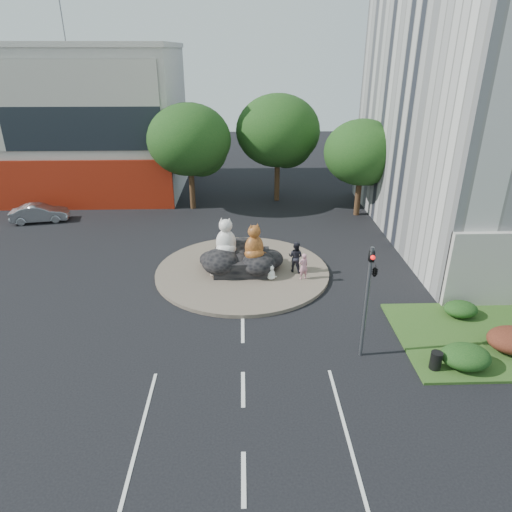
{
  "coord_description": "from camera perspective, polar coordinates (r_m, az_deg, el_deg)",
  "views": [
    {
      "loc": [
        0.08,
        -13.79,
        11.87
      ],
      "look_at": [
        0.73,
        7.92,
        2.0
      ],
      "focal_mm": 32.0,
      "sensor_mm": 36.0,
      "label": 1
    }
  ],
  "objects": [
    {
      "name": "tree_mid",
      "position": [
        38.49,
        2.85,
        14.97
      ],
      "size": [
        6.84,
        6.84,
        8.76
      ],
      "color": "#382314",
      "rests_on": "ground"
    },
    {
      "name": "rock_plinth",
      "position": [
        26.3,
        -1.73,
        -0.83
      ],
      "size": [
        3.2,
        2.6,
        0.9
      ],
      "primitive_type": null,
      "color": "black",
      "rests_on": "roundabout_island"
    },
    {
      "name": "grass_verge",
      "position": [
        23.74,
        29.11,
        -8.87
      ],
      "size": [
        10.0,
        6.0,
        0.12
      ],
      "primitive_type": "cube",
      "color": "#294F1A",
      "rests_on": "ground"
    },
    {
      "name": "traffic_light",
      "position": [
        18.5,
        14.22,
        -2.85
      ],
      "size": [
        0.44,
        1.24,
        5.0
      ],
      "color": "#595B60",
      "rests_on": "ground"
    },
    {
      "name": "roundabout_island",
      "position": [
        26.54,
        -1.72,
        -1.9
      ],
      "size": [
        10.0,
        10.0,
        0.2
      ],
      "primitive_type": "cylinder",
      "color": "brown",
      "rests_on": "ground"
    },
    {
      "name": "tree_left",
      "position": [
        36.68,
        -8.21,
        13.79
      ],
      "size": [
        6.46,
        6.46,
        8.27
      ],
      "color": "#382314",
      "rests_on": "ground"
    },
    {
      "name": "litter_bin",
      "position": [
        20.08,
        21.56,
        -12.04
      ],
      "size": [
        0.57,
        0.57,
        0.76
      ],
      "primitive_type": "cylinder",
      "rotation": [
        0.0,
        0.0,
        0.26
      ],
      "color": "black",
      "rests_on": "grass_verge"
    },
    {
      "name": "parked_car",
      "position": [
        37.97,
        -25.44,
        4.87
      ],
      "size": [
        4.27,
        2.21,
        1.34
      ],
      "primitive_type": "imported",
      "rotation": [
        0.0,
        0.0,
        1.77
      ],
      "color": "#93959A",
      "rests_on": "ground"
    },
    {
      "name": "cat_tabby",
      "position": [
        25.33,
        -0.23,
        1.84
      ],
      "size": [
        1.59,
        1.52,
        2.08
      ],
      "primitive_type": null,
      "rotation": [
        0.0,
        0.0,
        0.45
      ],
      "color": "#A45C22",
      "rests_on": "rock_plinth"
    },
    {
      "name": "cat_white",
      "position": [
        25.95,
        -3.79,
        2.51
      ],
      "size": [
        1.44,
        1.28,
        2.21
      ],
      "primitive_type": null,
      "rotation": [
        0.0,
        0.0,
        -0.1
      ],
      "color": "silver",
      "rests_on": "rock_plinth"
    },
    {
      "name": "kitten_white",
      "position": [
        25.25,
        1.93,
        -2.02
      ],
      "size": [
        0.67,
        0.67,
        0.85
      ],
      "primitive_type": null,
      "rotation": [
        0.0,
        0.0,
        0.81
      ],
      "color": "silver",
      "rests_on": "roundabout_island"
    },
    {
      "name": "tree_right",
      "position": [
        35.77,
        13.17,
        12.13
      ],
      "size": [
        5.7,
        5.7,
        7.3
      ],
      "color": "#382314",
      "rests_on": "ground"
    },
    {
      "name": "hedge_back_green",
      "position": [
        24.16,
        24.22,
        -6.07
      ],
      "size": [
        1.6,
        1.28,
        0.72
      ],
      "primitive_type": "ellipsoid",
      "color": "#143A12",
      "rests_on": "grass_verge"
    },
    {
      "name": "shophouse_block",
      "position": [
        45.81,
        -25.9,
        14.98
      ],
      "size": [
        25.2,
        12.3,
        17.4
      ],
      "color": "beige",
      "rests_on": "ground"
    },
    {
      "name": "pedestrian_dark",
      "position": [
        26.0,
        4.97,
        -0.11
      ],
      "size": [
        1.11,
        1.04,
        1.82
      ],
      "primitive_type": "imported",
      "rotation": [
        0.0,
        0.0,
        2.63
      ],
      "color": "black",
      "rests_on": "roundabout_island"
    },
    {
      "name": "hedge_near_green",
      "position": [
        20.64,
        24.75,
        -11.35
      ],
      "size": [
        2.0,
        1.6,
        0.9
      ],
      "primitive_type": "ellipsoid",
      "color": "#143A12",
      "rests_on": "grass_verge"
    },
    {
      "name": "ground",
      "position": [
        18.19,
        -1.62,
        -16.29
      ],
      "size": [
        120.0,
        120.0,
        0.0
      ],
      "primitive_type": "plane",
      "color": "black",
      "rests_on": "ground"
    },
    {
      "name": "kitten_calico",
      "position": [
        25.65,
        -5.24,
        -1.6
      ],
      "size": [
        0.71,
        0.68,
        0.91
      ],
      "primitive_type": null,
      "rotation": [
        0.0,
        0.0,
        -0.49
      ],
      "color": "beige",
      "rests_on": "roundabout_island"
    },
    {
      "name": "pedestrian_pink",
      "position": [
        25.27,
        5.95,
        -1.28
      ],
      "size": [
        0.65,
        0.55,
        1.52
      ],
      "primitive_type": "imported",
      "rotation": [
        0.0,
        0.0,
        3.53
      ],
      "color": "#C17D8D",
      "rests_on": "roundabout_island"
    },
    {
      "name": "street_lamp",
      "position": [
        26.28,
        27.49,
        5.47
      ],
      "size": [
        2.34,
        0.22,
        8.06
      ],
      "color": "#595B60",
      "rests_on": "ground"
    }
  ]
}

